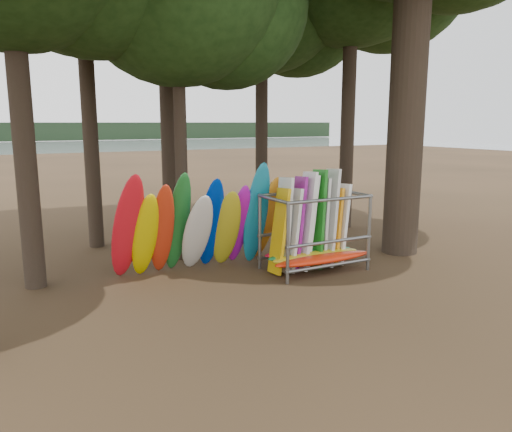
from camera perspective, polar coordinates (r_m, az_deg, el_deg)
name	(u,v)px	position (r m, az deg, el deg)	size (l,w,h in m)	color
ground	(270,279)	(13.20, 1.64, -7.19)	(120.00, 120.00, 0.00)	#47331E
lake	(47,154)	(71.33, -22.80, 6.59)	(160.00, 160.00, 0.00)	gray
far_shore	(24,132)	(121.12, -25.03, 8.72)	(160.00, 4.00, 4.00)	black
kayak_row	(201,226)	(13.57, -6.28, -1.12)	(4.98, 1.93, 3.10)	red
storage_rack	(314,234)	(13.89, 6.60, -2.05)	(3.05, 1.51, 2.79)	slate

